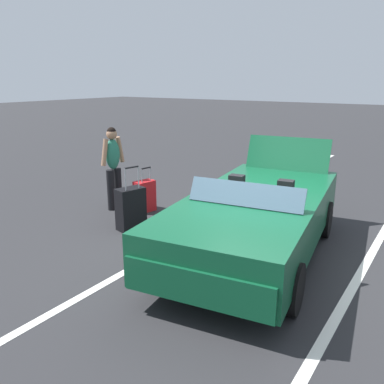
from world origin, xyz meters
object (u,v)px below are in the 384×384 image
convertible_car (251,223)px  traveler_person (113,164)px  suitcase_large_black (131,209)px  suitcase_medium_bright (145,196)px

convertible_car → traveler_person: bearing=-110.4°
convertible_car → suitcase_large_black: size_ratio=3.84×
suitcase_medium_bright → traveler_person: size_ratio=0.55×
suitcase_large_black → traveler_person: bearing=-18.1°
traveler_person → convertible_car: bearing=-10.2°
convertible_car → suitcase_medium_bright: size_ratio=4.81×
suitcase_large_black → traveler_person: size_ratio=0.69×
traveler_person → suitcase_large_black: bearing=-31.2°
convertible_car → traveler_person: size_ratio=2.64×
traveler_person → suitcase_medium_bright: bearing=20.1°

